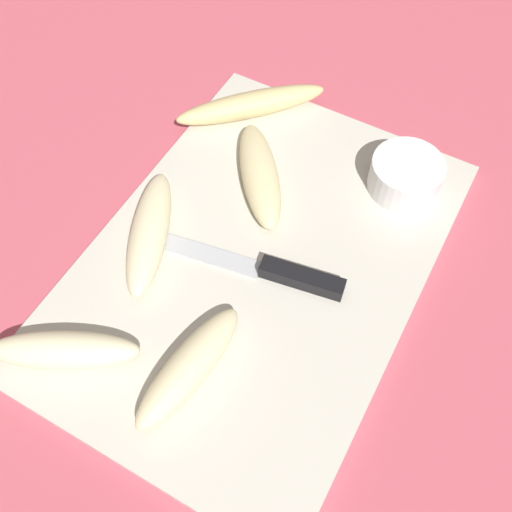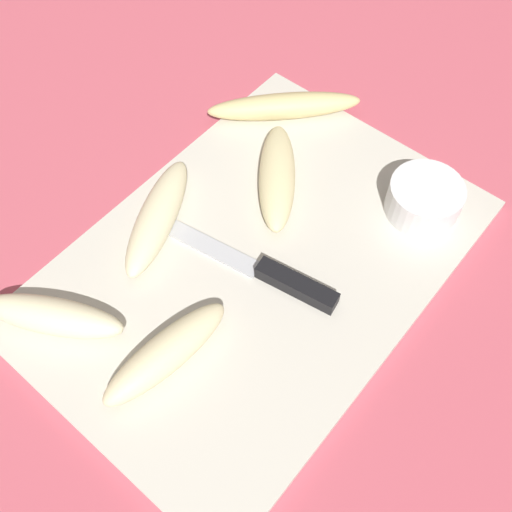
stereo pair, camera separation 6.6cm
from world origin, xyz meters
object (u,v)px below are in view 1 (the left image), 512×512
object	(u,v)px
banana_spotted_left	(251,105)
prep_bowl	(406,175)
banana_pale_long	(149,232)
banana_soft_right	(260,175)
banana_bright_far	(65,350)
banana_cream_curved	(189,367)
knife	(281,274)

from	to	relation	value
banana_spotted_left	prep_bowl	distance (m)	0.22
prep_bowl	banana_pale_long	bearing A→B (deg)	133.94
banana_soft_right	prep_bowl	xyz separation A→B (m)	(0.08, -0.15, 0.00)
banana_bright_far	banana_spotted_left	size ratio (longest dim) A/B	0.90
banana_pale_long	prep_bowl	world-z (taller)	prep_bowl
banana_spotted_left	banana_pale_long	xyz separation A→B (m)	(-0.23, 0.00, -0.00)
banana_bright_far	banana_pale_long	distance (m)	0.16
banana_soft_right	prep_bowl	world-z (taller)	prep_bowl
banana_bright_far	banana_pale_long	size ratio (longest dim) A/B	0.90
banana_pale_long	prep_bowl	xyz separation A→B (m)	(0.21, -0.22, 0.00)
banana_cream_curved	banana_pale_long	world-z (taller)	banana_cream_curved
banana_cream_curved	banana_soft_right	bearing A→B (deg)	13.03
banana_spotted_left	prep_bowl	world-z (taller)	prep_bowl
knife	banana_spotted_left	distance (m)	0.25
banana_spotted_left	prep_bowl	xyz separation A→B (m)	(-0.02, -0.22, 0.00)
banana_soft_right	knife	bearing A→B (deg)	-141.23
banana_soft_right	prep_bowl	size ratio (longest dim) A/B	1.79
knife	banana_spotted_left	bearing A→B (deg)	27.29
knife	banana_soft_right	distance (m)	0.14
knife	banana_bright_far	distance (m)	0.24
banana_spotted_left	banana_soft_right	xyz separation A→B (m)	(-0.10, -0.07, -0.00)
banana_spotted_left	banana_cream_curved	size ratio (longest dim) A/B	1.09
knife	banana_spotted_left	world-z (taller)	banana_spotted_left
banana_soft_right	banana_pale_long	distance (m)	0.15
knife	banana_pale_long	world-z (taller)	banana_pale_long
banana_cream_curved	banana_pale_long	size ratio (longest dim) A/B	0.91
knife	banana_pale_long	bearing A→B (deg)	91.10
banana_soft_right	prep_bowl	distance (m)	0.17
banana_pale_long	knife	bearing A→B (deg)	-79.52
banana_spotted_left	banana_pale_long	distance (m)	0.23
knife	prep_bowl	size ratio (longest dim) A/B	2.62
banana_pale_long	banana_bright_far	bearing A→B (deg)	-177.23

